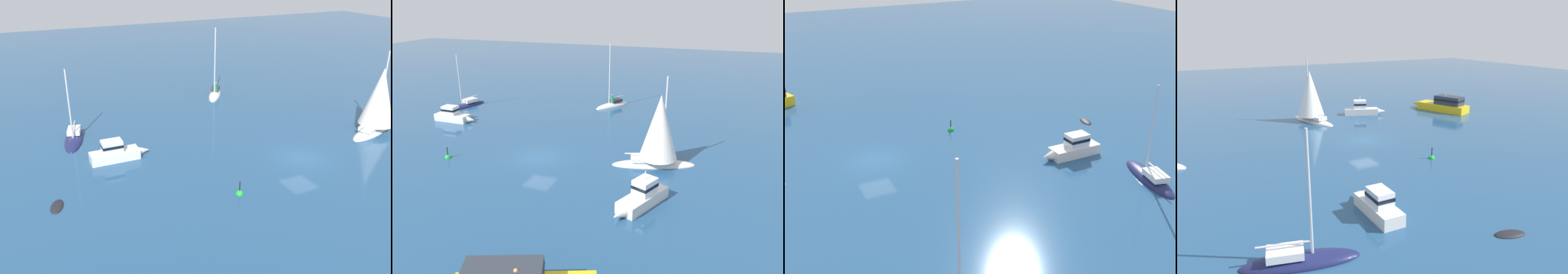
% 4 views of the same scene
% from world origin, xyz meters
% --- Properties ---
extents(ground_plane, '(160.00, 160.00, 0.00)m').
position_xyz_m(ground_plane, '(0.00, 0.00, 0.00)').
color(ground_plane, navy).
extents(sloop, '(6.13, 3.10, 7.27)m').
position_xyz_m(sloop, '(12.14, 16.54, 0.11)').
color(sloop, '#191E4C').
rests_on(sloop, ground).
extents(launch, '(1.49, 5.01, 1.78)m').
position_xyz_m(launch, '(6.40, 14.08, 0.68)').
color(launch, silver).
rests_on(launch, ground).
extents(skiff, '(2.03, 1.36, 0.33)m').
position_xyz_m(skiff, '(1.08, 19.71, 0.00)').
color(skiff, black).
rests_on(skiff, ground).
extents(channel_buoy, '(0.58, 0.58, 1.30)m').
position_xyz_m(channel_buoy, '(-2.74, 7.69, 0.01)').
color(channel_buoy, green).
rests_on(channel_buoy, ground).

